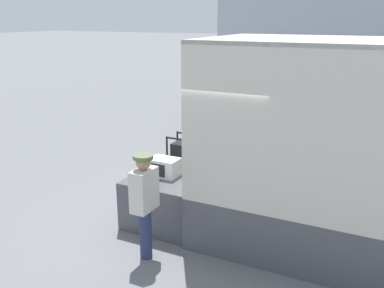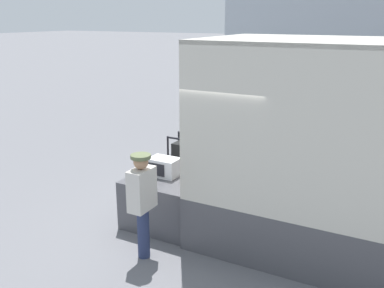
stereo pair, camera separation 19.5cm
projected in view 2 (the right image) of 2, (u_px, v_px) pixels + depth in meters
ground_plane at (213, 218)px, 7.65m from camera, size 160.00×160.00×0.00m
tailgate_deck at (183, 190)px, 7.81m from camera, size 1.26×2.26×0.84m
microwave at (164, 167)px, 7.29m from camera, size 0.50×0.36×0.31m
portable_generator at (190, 153)px, 7.94m from camera, size 0.71×0.44×0.51m
worker_person at (142, 196)px, 6.16m from camera, size 0.29×0.44×1.61m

